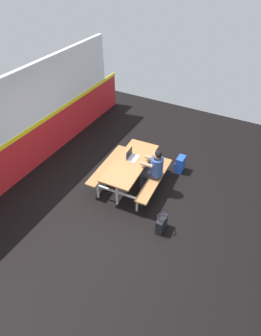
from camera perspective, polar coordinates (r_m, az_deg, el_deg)
The scene contains 7 objects.
ground_plane at distance 7.01m, azimuth -1.37°, elevation -5.14°, with size 10.00×10.00×0.02m, color black.
accent_backdrop at distance 7.66m, azimuth -19.35°, elevation 8.60°, with size 8.00×0.14×2.60m.
picnic_table_main at distance 6.84m, azimuth -0.00°, elevation 0.16°, with size 1.86×1.64×0.74m.
student_nearer at distance 6.65m, azimuth 4.64°, elevation 0.13°, with size 0.38×0.53×1.21m.
laptop_silver at distance 6.83m, azimuth 0.27°, elevation 2.35°, with size 0.33×0.24×0.22m.
backpack_dark at distance 7.62m, azimuth 9.94°, elevation 0.77°, with size 0.30×0.22×0.44m.
tote_bag_bright at distance 6.14m, azimuth 6.25°, elevation -11.08°, with size 0.34×0.21×0.43m.
Camera 1 is at (-4.30, -2.51, 4.93)m, focal length 30.30 mm.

